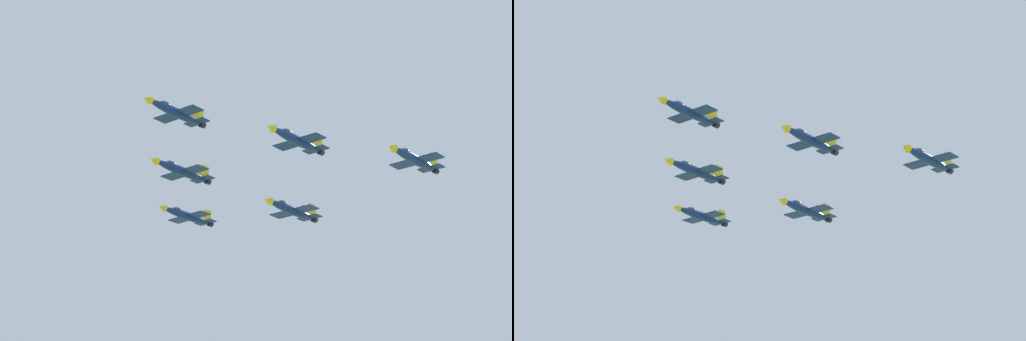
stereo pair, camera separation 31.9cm
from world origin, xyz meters
TOP-DOWN VIEW (x-y plane):
  - jet_lead at (-1.81, -20.45)m, footprint 13.71×12.05m
  - jet_left_wingman at (-24.27, -19.71)m, footprint 14.30×12.47m
  - jet_right_wingman at (-6.16, -42.50)m, footprint 14.69×12.55m
  - jet_left_outer at (-46.74, -18.97)m, footprint 14.46×12.51m
  - jet_right_outer at (-10.51, -64.56)m, footprint 14.42×12.06m
  - jet_slot_rear at (-28.62, -41.76)m, footprint 14.46×12.61m

SIDE VIEW (x-z plane):
  - jet_slot_rear at x=-28.62m, z-range 162.52..166.10m
  - jet_left_outer at x=-46.74m, z-range 166.31..169.87m
  - jet_right_outer at x=-10.51m, z-range 167.49..171.00m
  - jet_left_wingman at x=-24.27m, z-range 168.62..172.16m
  - jet_right_wingman at x=-6.16m, z-range 169.48..173.08m
  - jet_lead at x=-1.81m, z-range 172.55..175.95m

